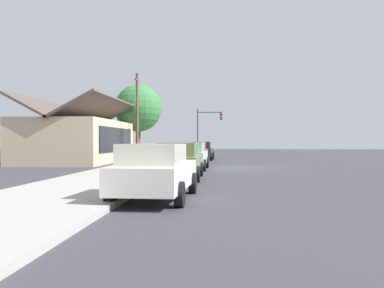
{
  "coord_description": "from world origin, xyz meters",
  "views": [
    {
      "loc": [
        -28.07,
        0.85,
        1.68
      ],
      "look_at": [
        0.5,
        2.82,
        1.46
      ],
      "focal_mm": 41.59,
      "sensor_mm": 36.0,
      "label": 1
    }
  ],
  "objects": [
    {
      "name": "ground_plane",
      "position": [
        0.0,
        0.0,
        0.0
      ],
      "size": [
        120.0,
        120.0,
        0.0
      ],
      "primitive_type": "plane",
      "color": "#38383D"
    },
    {
      "name": "car_olive",
      "position": [
        -8.85,
        2.73,
        0.82
      ],
      "size": [
        4.84,
        1.95,
        1.59
      ],
      "rotation": [
        0.0,
        0.0,
        0.0
      ],
      "color": "olive",
      "rests_on": "ground"
    },
    {
      "name": "fire_hydrant_red",
      "position": [
        13.86,
        4.2,
        0.5
      ],
      "size": [
        0.22,
        0.22,
        0.71
      ],
      "color": "red",
      "rests_on": "sidewalk_curb"
    },
    {
      "name": "car_seafoam",
      "position": [
        -2.52,
        2.71,
        0.82
      ],
      "size": [
        4.76,
        2.05,
        1.59
      ],
      "rotation": [
        0.0,
        0.0,
        -0.02
      ],
      "color": "#9ED1BC",
      "rests_on": "ground"
    },
    {
      "name": "traffic_light_main",
      "position": [
        20.9,
        2.54,
        3.49
      ],
      "size": [
        0.37,
        2.79,
        5.2
      ],
      "color": "#383833",
      "rests_on": "ground"
    },
    {
      "name": "storefront_building",
      "position": [
        5.56,
        11.98,
        1.75
      ],
      "size": [
        12.93,
        6.34,
        4.95
      ],
      "color": "#CCB293",
      "rests_on": "ground"
    },
    {
      "name": "shade_tree",
      "position": [
        13.51,
        8.82,
        4.72
      ],
      "size": [
        4.45,
        4.45,
        6.97
      ],
      "color": "brown",
      "rests_on": "ground"
    },
    {
      "name": "utility_pole_wooden",
      "position": [
        9.83,
        8.2,
        3.93
      ],
      "size": [
        1.8,
        0.24,
        7.5
      ],
      "color": "brown",
      "rests_on": "ground"
    },
    {
      "name": "car_coral",
      "position": [
        16.17,
        2.74,
        0.82
      ],
      "size": [
        4.91,
        2.02,
        1.59
      ],
      "rotation": [
        0.0,
        0.0,
        -0.02
      ],
      "color": "#EA8C75",
      "rests_on": "ground"
    },
    {
      "name": "car_charcoal",
      "position": [
        10.28,
        2.68,
        0.82
      ],
      "size": [
        4.54,
        2.17,
        1.59
      ],
      "rotation": [
        0.0,
        0.0,
        -0.03
      ],
      "color": "#2D3035",
      "rests_on": "ground"
    },
    {
      "name": "sidewalk_curb",
      "position": [
        0.0,
        5.6,
        0.08
      ],
      "size": [
        60.0,
        4.2,
        0.16
      ],
      "primitive_type": "cube",
      "color": "#A3A099",
      "rests_on": "ground"
    },
    {
      "name": "car_cherry",
      "position": [
        3.64,
        2.89,
        0.82
      ],
      "size": [
        4.78,
        2.05,
        1.59
      ],
      "rotation": [
        0.0,
        0.0,
        0.0
      ],
      "color": "red",
      "rests_on": "ground"
    },
    {
      "name": "car_ivory",
      "position": [
        -15.57,
        2.75,
        0.82
      ],
      "size": [
        4.92,
        2.15,
        1.59
      ],
      "rotation": [
        0.0,
        0.0,
        -0.04
      ],
      "color": "silver",
      "rests_on": "ground"
    }
  ]
}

